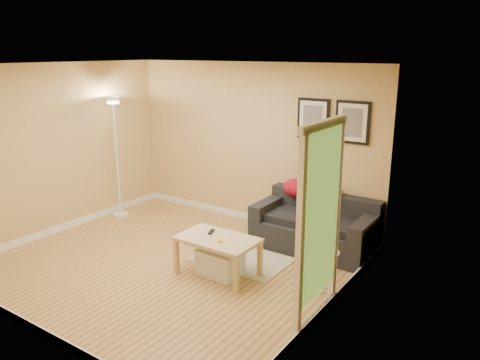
% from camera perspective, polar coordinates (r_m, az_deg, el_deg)
% --- Properties ---
extents(floor, '(4.50, 4.50, 0.00)m').
position_cam_1_polar(floor, '(6.51, -8.35, -9.88)').
color(floor, tan).
rests_on(floor, ground).
extents(ceiling, '(4.50, 4.50, 0.00)m').
position_cam_1_polar(ceiling, '(5.90, -9.37, 13.62)').
color(ceiling, white).
rests_on(ceiling, wall_back).
extents(wall_back, '(4.50, 0.00, 4.50)m').
position_cam_1_polar(wall_back, '(7.62, 1.44, 4.35)').
color(wall_back, '#DAB46F').
rests_on(wall_back, ground).
extents(wall_front, '(4.50, 0.00, 4.50)m').
position_cam_1_polar(wall_front, '(4.87, -25.01, -3.62)').
color(wall_front, '#DAB46F').
rests_on(wall_front, ground).
extents(wall_left, '(0.00, 4.00, 4.00)m').
position_cam_1_polar(wall_left, '(7.75, -21.16, 3.50)').
color(wall_left, '#DAB46F').
rests_on(wall_left, ground).
extents(wall_right, '(0.00, 4.00, 4.00)m').
position_cam_1_polar(wall_right, '(4.88, 11.00, -2.38)').
color(wall_right, '#DAB46F').
rests_on(wall_right, ground).
extents(baseboard_back, '(4.50, 0.02, 0.10)m').
position_cam_1_polar(baseboard_back, '(7.95, 1.34, -4.54)').
color(baseboard_back, white).
rests_on(baseboard_back, ground).
extents(baseboard_front, '(4.50, 0.02, 0.10)m').
position_cam_1_polar(baseboard_front, '(5.39, -23.35, -16.27)').
color(baseboard_front, white).
rests_on(baseboard_front, ground).
extents(baseboard_left, '(0.02, 4.00, 0.10)m').
position_cam_1_polar(baseboard_left, '(8.08, -20.26, -5.20)').
color(baseboard_left, white).
rests_on(baseboard_left, ground).
extents(baseboard_right, '(0.02, 4.00, 0.10)m').
position_cam_1_polar(baseboard_right, '(5.39, 10.20, -15.11)').
color(baseboard_right, white).
rests_on(baseboard_right, ground).
extents(sofa, '(1.70, 0.90, 0.75)m').
position_cam_1_polar(sofa, '(6.83, 9.03, -5.24)').
color(sofa, black).
rests_on(sofa, ground).
extents(red_throw, '(0.48, 0.36, 0.28)m').
position_cam_1_polar(red_throw, '(7.10, 7.09, -1.00)').
color(red_throw, '#AB0F30').
rests_on(red_throw, sofa).
extents(plaid_throw, '(0.45, 0.32, 0.10)m').
position_cam_1_polar(plaid_throw, '(6.94, 10.33, -1.44)').
color(plaid_throw, tan).
rests_on(plaid_throw, sofa).
extents(framed_print_left, '(0.50, 0.04, 0.60)m').
position_cam_1_polar(framed_print_left, '(7.00, 8.87, 7.32)').
color(framed_print_left, black).
rests_on(framed_print_left, wall_back).
extents(framed_print_right, '(0.50, 0.04, 0.60)m').
position_cam_1_polar(framed_print_right, '(6.77, 13.49, 6.81)').
color(framed_print_right, black).
rests_on(framed_print_right, wall_back).
extents(area_rug, '(1.25, 0.85, 0.01)m').
position_cam_1_polar(area_rug, '(6.52, 0.21, -9.60)').
color(area_rug, '#C4B39B').
rests_on(area_rug, ground).
extents(green_runner, '(0.70, 0.50, 0.01)m').
position_cam_1_polar(green_runner, '(7.03, -3.41, -7.70)').
color(green_runner, '#668C4C').
rests_on(green_runner, ground).
extents(coffee_table, '(1.13, 0.87, 0.50)m').
position_cam_1_polar(coffee_table, '(6.04, -2.70, -9.22)').
color(coffee_table, tan).
rests_on(coffee_table, ground).
extents(remote_control, '(0.10, 0.17, 0.02)m').
position_cam_1_polar(remote_control, '(6.10, -3.51, -6.29)').
color(remote_control, black).
rests_on(remote_control, coffee_table).
extents(tape_roll, '(0.07, 0.07, 0.03)m').
position_cam_1_polar(tape_roll, '(5.81, -2.48, -7.37)').
color(tape_roll, yellow).
rests_on(tape_roll, coffee_table).
extents(storage_bin, '(0.55, 0.40, 0.34)m').
position_cam_1_polar(storage_bin, '(6.07, -2.43, -9.90)').
color(storage_bin, white).
rests_on(storage_bin, ground).
extents(side_table, '(0.33, 0.33, 0.51)m').
position_cam_1_polar(side_table, '(5.75, 10.18, -10.78)').
color(side_table, white).
rests_on(side_table, ground).
extents(book_stack, '(0.19, 0.25, 0.08)m').
position_cam_1_polar(book_stack, '(5.63, 10.43, -8.10)').
color(book_stack, navy).
rests_on(book_stack, side_table).
extents(floor_lamp, '(0.27, 0.27, 2.06)m').
position_cam_1_polar(floor_lamp, '(8.18, -14.67, 2.27)').
color(floor_lamp, white).
rests_on(floor_lamp, ground).
extents(doorway, '(0.12, 1.01, 2.13)m').
position_cam_1_polar(doorway, '(4.86, 9.58, -5.83)').
color(doorway, white).
rests_on(doorway, ground).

